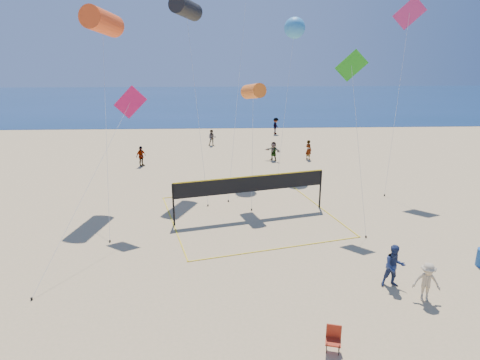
{
  "coord_description": "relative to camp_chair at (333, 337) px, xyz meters",
  "views": [
    {
      "loc": [
        -1.23,
        -11.16,
        9.16
      ],
      "look_at": [
        -0.68,
        2.0,
        4.96
      ],
      "focal_mm": 32.0,
      "sensor_mm": 36.0,
      "label": 1
    }
  ],
  "objects": [
    {
      "name": "kite_7",
      "position": [
        1.93,
        21.45,
        9.79
      ],
      "size": [
        2.66,
        5.95,
        11.03
      ],
      "rotation": [
        0.0,
        0.0,
        -0.36
      ],
      "color": "#368FCF",
      "rests_on": "ground"
    },
    {
      "name": "far_person_3",
      "position": [
        -4.36,
        28.61,
        0.27
      ],
      "size": [
        0.76,
        0.61,
        1.5
      ],
      "primitive_type": "imported",
      "rotation": [
        0.0,
        0.0,
        -0.06
      ],
      "color": "gray",
      "rests_on": "ground"
    },
    {
      "name": "kite_1",
      "position": [
        -5.55,
        17.83,
        10.81
      ],
      "size": [
        2.34,
        6.6,
        12.02
      ],
      "rotation": [
        0.0,
        0.0,
        -0.4
      ],
      "color": "black",
      "rests_on": "ground"
    },
    {
      "name": "far_person_2",
      "position": [
        3.74,
        23.17,
        0.33
      ],
      "size": [
        0.66,
        0.71,
        1.64
      ],
      "primitive_type": "imported",
      "rotation": [
        0.0,
        0.0,
        2.17
      ],
      "color": "gray",
      "rests_on": "ground"
    },
    {
      "name": "kite_2",
      "position": [
        -1.58,
        13.75,
        6.1
      ],
      "size": [
        1.42,
        2.92,
        7.13
      ],
      "rotation": [
        0.0,
        0.0,
        0.33
      ],
      "color": "orange",
      "rests_on": "ground"
    },
    {
      "name": "kite_5",
      "position": [
        8.11,
        16.41,
        10.03
      ],
      "size": [
        2.35,
        2.75,
        11.96
      ],
      "rotation": [
        0.0,
        0.0,
        -0.05
      ],
      "color": "#C82A6C",
      "rests_on": "ground"
    },
    {
      "name": "bystander_a",
      "position": [
        3.29,
        3.62,
        0.39
      ],
      "size": [
        0.87,
        0.69,
        1.76
      ],
      "primitive_type": "imported",
      "rotation": [
        0.0,
        0.0,
        -0.03
      ],
      "color": "navy",
      "rests_on": "ground"
    },
    {
      "name": "far_person_4",
      "position": [
        2.3,
        33.74,
        0.39
      ],
      "size": [
        1.05,
        1.29,
        1.74
      ],
      "primitive_type": "imported",
      "rotation": [
        0.0,
        0.0,
        1.15
      ],
      "color": "gray",
      "rests_on": "ground"
    },
    {
      "name": "far_person_1",
      "position": [
        0.8,
        22.97,
        0.29
      ],
      "size": [
        1.41,
        1.27,
        1.56
      ],
      "primitive_type": "imported",
      "rotation": [
        0.0,
        0.0,
        -0.68
      ],
      "color": "gray",
      "rests_on": "ground"
    },
    {
      "name": "ocean",
      "position": [
        -2.13,
        62.16,
        -0.47
      ],
      "size": [
        140.0,
        50.0,
        0.03
      ],
      "primitive_type": "cube",
      "color": "navy",
      "rests_on": "ground"
    },
    {
      "name": "far_person_0",
      "position": [
        -9.77,
        21.71,
        0.31
      ],
      "size": [
        0.88,
        0.97,
        1.59
      ],
      "primitive_type": "imported",
      "rotation": [
        0.0,
        0.0,
        0.91
      ],
      "color": "gray",
      "rests_on": "ground"
    },
    {
      "name": "kite_4",
      "position": [
        3.15,
        10.67,
        7.23
      ],
      "size": [
        1.58,
        3.05,
        8.95
      ],
      "rotation": [
        0.0,
        0.0,
        -0.11
      ],
      "color": "green",
      "rests_on": "ground"
    },
    {
      "name": "kite_3",
      "position": [
        -8.09,
        10.32,
        5.57
      ],
      "size": [
        3.55,
        7.69,
        7.24
      ],
      "rotation": [
        0.0,
        0.0,
        0.1
      ],
      "color": "#D91559",
      "rests_on": "ground"
    },
    {
      "name": "volleyball_net",
      "position": [
        -1.86,
        11.14,
        1.11
      ],
      "size": [
        10.61,
        10.5,
        2.33
      ],
      "rotation": [
        0.0,
        0.0,
        0.25
      ],
      "color": "black",
      "rests_on": "ground"
    },
    {
      "name": "camp_chair",
      "position": [
        0.0,
        0.0,
        0.0
      ],
      "size": [
        0.56,
        0.67,
        0.96
      ],
      "rotation": [
        0.0,
        0.0,
        -0.26
      ],
      "color": "#A72813",
      "rests_on": "ground"
    },
    {
      "name": "bystander_b",
      "position": [
        4.13,
        2.61,
        0.28
      ],
      "size": [
        1.1,
        0.79,
        1.53
      ],
      "primitive_type": "imported",
      "rotation": [
        0.0,
        0.0,
        -0.25
      ],
      "color": "#C8B085",
      "rests_on": "ground"
    },
    {
      "name": "kite_0",
      "position": [
        -10.04,
        14.9,
        9.88
      ],
      "size": [
        2.15,
        8.52,
        11.21
      ],
      "rotation": [
        0.0,
        0.0,
        -0.21
      ],
      "color": "#FF501A",
      "rests_on": "ground"
    },
    {
      "name": "ground",
      "position": [
        -2.13,
        0.16,
        -0.49
      ],
      "size": [
        120.0,
        120.0,
        0.0
      ],
      "primitive_type": "plane",
      "color": "tan",
      "rests_on": "ground"
    }
  ]
}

